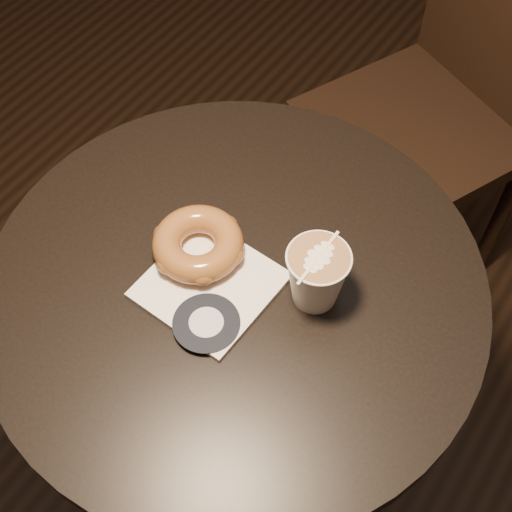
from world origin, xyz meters
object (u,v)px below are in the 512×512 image
at_px(doughnut, 198,244).
at_px(latte_cup, 317,277).
at_px(pastry_bag, 210,285).
at_px(chair, 461,73).
at_px(cafe_table, 238,346).

distance_m(doughnut, latte_cup, 0.17).
xyz_separation_m(pastry_bag, latte_cup, (0.13, 0.07, 0.04)).
bearing_deg(doughnut, chair, 83.28).
distance_m(pastry_bag, doughnut, 0.06).
distance_m(chair, doughnut, 0.79).
bearing_deg(cafe_table, latte_cup, 21.60).
bearing_deg(latte_cup, chair, 96.25).
relative_size(cafe_table, latte_cup, 7.92).
distance_m(chair, pastry_bag, 0.81).
xyz_separation_m(chair, latte_cup, (0.08, -0.72, 0.22)).
xyz_separation_m(cafe_table, chair, (0.02, 0.76, 0.02)).
xyz_separation_m(cafe_table, latte_cup, (0.10, 0.04, 0.25)).
relative_size(chair, pastry_bag, 6.29).
relative_size(pastry_bag, latte_cup, 1.73).
relative_size(chair, doughnut, 8.11).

